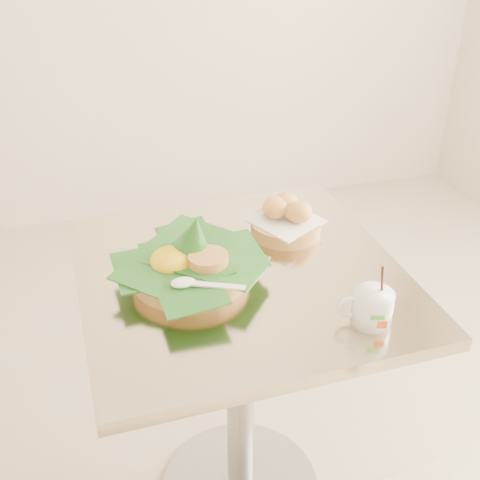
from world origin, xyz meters
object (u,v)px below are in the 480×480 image
object	(u,v)px
cafe_table	(240,348)
rice_basket	(190,261)
bread_basket	(286,219)
coffee_mug	(371,307)

from	to	relation	value
cafe_table	rice_basket	world-z (taller)	rice_basket
bread_basket	coffee_mug	world-z (taller)	coffee_mug
cafe_table	bread_basket	world-z (taller)	bread_basket
coffee_mug	bread_basket	bearing A→B (deg)	96.62
cafe_table	bread_basket	size ratio (longest dim) A/B	3.80
cafe_table	rice_basket	xyz separation A→B (m)	(-0.11, 0.01, 0.26)
rice_basket	bread_basket	bearing A→B (deg)	26.38
rice_basket	bread_basket	size ratio (longest dim) A/B	1.62
cafe_table	bread_basket	bearing A→B (deg)	41.85
rice_basket	coffee_mug	distance (m)	0.39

